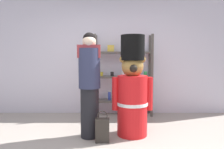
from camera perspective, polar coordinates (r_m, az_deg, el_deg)
The scene contains 5 objects.
back_wall at distance 4.88m, azimuth -1.28°, elevation 4.87°, with size 6.40×0.12×2.60m, color silver.
merchandise_shelf at distance 4.68m, azimuth 3.20°, elevation -0.18°, with size 1.26×0.35×1.77m.
teddy_bear_guard at distance 3.47m, azimuth 5.69°, elevation -4.30°, with size 0.66×0.51×1.63m.
person_shopper at distance 3.36m, azimuth -5.85°, elevation -2.41°, with size 0.36×0.34×1.66m.
shopping_bag at distance 3.30m, azimuth -2.40°, elevation -14.62°, with size 0.21×0.13×0.48m.
Camera 1 is at (0.13, -2.68, 1.26)m, focal length 34.05 mm.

